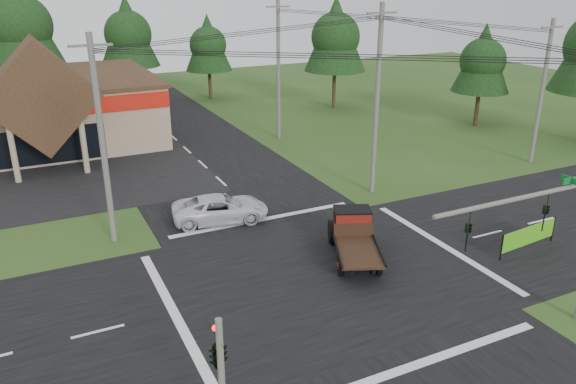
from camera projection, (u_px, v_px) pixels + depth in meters
ground at (323, 276)px, 25.79m from camera, size 120.00×120.00×0.00m
road_ns at (323, 275)px, 25.79m from camera, size 12.00×120.00×0.02m
road_ew at (323, 275)px, 25.79m from camera, size 120.00×12.00×0.02m
traffic_signal_mast at (568, 226)px, 20.27m from camera, size 8.12×0.24×7.00m
traffic_signal_corner at (218, 343)px, 15.32m from camera, size 0.53×2.48×4.40m
utility_pole_nw at (102, 140)px, 27.30m from camera, size 2.00×0.30×10.50m
utility_pole_ne at (377, 100)px, 33.63m from camera, size 2.00×0.30×11.50m
utility_pole_far at (542, 91)px, 39.56m from camera, size 2.00×0.30×10.20m
utility_pole_n at (278, 70)px, 45.42m from camera, size 2.00×0.30×11.20m
tree_row_c at (21, 22)px, 52.96m from camera, size 7.28×7.28×13.13m
tree_row_d at (128, 32)px, 58.35m from camera, size 6.16×6.16×11.11m
tree_row_e at (208, 43)px, 60.42m from camera, size 5.04×5.04×9.09m
tree_side_ne at (336, 35)px, 55.61m from camera, size 6.16×6.16×11.11m
tree_side_e_near at (483, 59)px, 49.29m from camera, size 5.04×5.04×9.09m
antique_flatbed_truck at (355, 238)px, 26.93m from camera, size 3.99×5.70×2.23m
roadside_banner at (528, 238)px, 27.88m from camera, size 4.06×0.53×1.39m
white_pickup at (221, 208)px, 31.30m from camera, size 5.71×3.48×1.48m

